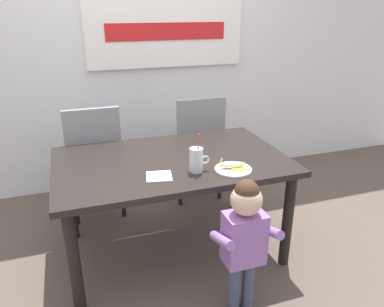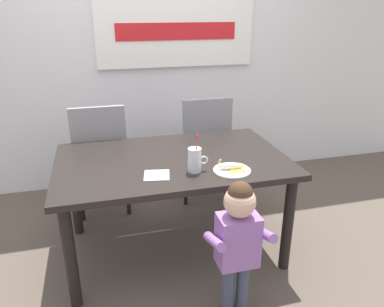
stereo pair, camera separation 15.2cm
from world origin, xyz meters
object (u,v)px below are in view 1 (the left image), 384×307
Objects in this scene: dining_table at (172,171)px; paper_napkin at (159,176)px; snack_plate at (233,169)px; milk_cup at (196,161)px; peeled_banana at (233,165)px; dining_chair_left at (94,155)px; toddler_standing at (244,233)px; dining_chair_right at (197,142)px.

paper_napkin is (-0.15, -0.24, 0.09)m from dining_table.
snack_plate is 0.46m from paper_napkin.
dining_table is 0.30m from milk_cup.
dining_table is 6.61× the size of snack_plate.
peeled_banana is (0.22, -0.06, -0.04)m from milk_cup.
dining_chair_left is 3.83× the size of milk_cup.
milk_cup is 0.25m from paper_napkin.
dining_chair_left is 0.99m from paper_napkin.
snack_plate is at bearing 75.34° from toddler_standing.
dining_chair_right is (0.89, 0.03, 0.00)m from dining_chair_left.
dining_chair_left is 1.00× the size of dining_chair_right.
peeled_banana is at bearing 77.91° from snack_plate.
peeled_banana reaches higher than snack_plate.
toddler_standing is at bearing -72.72° from dining_table.
dining_chair_right is at bearing 83.35° from peeled_banana.
milk_cup is at bearing 70.45° from dining_chair_right.
toddler_standing is at bearing 81.11° from dining_chair_right.
paper_napkin is at bearing 108.88° from dining_chair_left.
toddler_standing is (0.21, -0.68, -0.10)m from dining_table.
snack_plate is at bearing -102.09° from peeled_banana.
toddler_standing is 0.46m from peeled_banana.
paper_napkin reaches higher than dining_table.
dining_chair_left is 4.17× the size of snack_plate.
toddler_standing is (-0.22, -1.39, -0.02)m from dining_chair_right.
toddler_standing is at bearing 116.27° from dining_chair_left.
snack_plate is at bearing -15.72° from milk_cup.
toddler_standing is 4.78× the size of peeled_banana.
dining_chair_left reaches higher than dining_table.
dining_table is 10.14× the size of paper_napkin.
milk_cup is at bearing -69.02° from dining_table.
dining_table is 1.58× the size of dining_chair_left.
paper_napkin is (-0.58, -0.95, 0.18)m from dining_chair_right.
snack_plate is at bearing -43.99° from dining_table.
toddler_standing is 3.64× the size of snack_plate.
dining_chair_left is 1.10m from milk_cup.
milk_cup is 0.24m from snack_plate.
peeled_banana is at bearing 75.38° from toddler_standing.
dining_chair_left is at bearing 116.27° from toddler_standing.
paper_napkin is (-0.46, 0.05, -0.03)m from peeled_banana.
dining_chair_right reaches higher than paper_napkin.
dining_chair_right is 1.04m from snack_plate.
peeled_banana reaches higher than paper_napkin.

